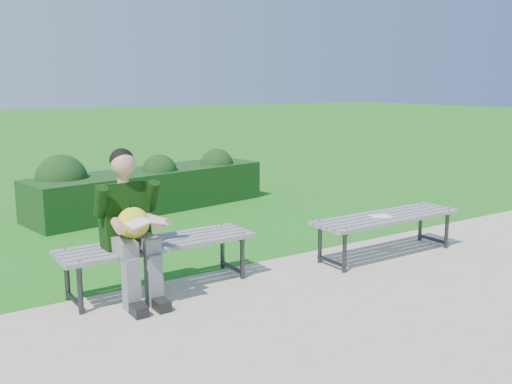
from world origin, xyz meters
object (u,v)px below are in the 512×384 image
object	(u,v)px
hedge	(145,186)
seated_boy	(130,222)
paper_sheet	(380,216)
bench_right	(387,220)
bench_left	(159,247)

from	to	relation	value
hedge	seated_boy	bearing A→B (deg)	-114.39
hedge	paper_sheet	bearing A→B (deg)	-72.42
paper_sheet	bench_right	bearing A→B (deg)	0.00
bench_left	seated_boy	distance (m)	0.44
bench_right	seated_boy	distance (m)	2.84
hedge	bench_right	world-z (taller)	hedge
bench_left	bench_right	bearing A→B (deg)	-9.13
bench_left	paper_sheet	size ratio (longest dim) A/B	6.78
bench_right	bench_left	bearing A→B (deg)	170.87
hedge	seated_boy	distance (m)	3.74
bench_left	hedge	bearing A→B (deg)	69.40
hedge	bench_left	xyz separation A→B (m)	(-1.24, -3.29, 0.05)
bench_left	bench_right	size ratio (longest dim) A/B	1.00
seated_boy	hedge	bearing A→B (deg)	65.61
bench_left	paper_sheet	bearing A→B (deg)	-9.51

